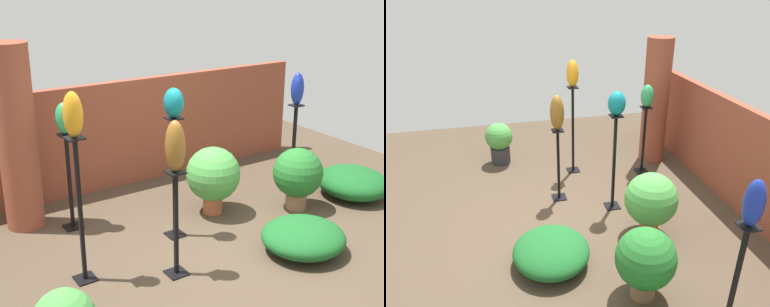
# 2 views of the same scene
# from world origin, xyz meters

# --- Properties ---
(ground_plane) EXTENTS (8.00, 8.00, 0.00)m
(ground_plane) POSITION_xyz_m (0.00, 0.00, 0.00)
(ground_plane) COLOR #4C3D2D
(brick_wall_back) EXTENTS (5.60, 0.12, 1.45)m
(brick_wall_back) POSITION_xyz_m (0.00, 2.34, 0.72)
(brick_wall_back) COLOR brown
(brick_wall_back) RESTS_ON ground
(brick_pillar) EXTENTS (0.43, 0.43, 2.12)m
(brick_pillar) POSITION_xyz_m (-1.59, 1.82, 1.06)
(brick_pillar) COLOR brown
(brick_pillar) RESTS_ON ground
(pedestal_cobalt) EXTENTS (0.20, 0.20, 1.13)m
(pedestal_cobalt) POSITION_xyz_m (1.89, 1.06, 0.52)
(pedestal_cobalt) COLOR black
(pedestal_cobalt) RESTS_ON ground
(pedestal_jade) EXTENTS (0.20, 0.20, 1.14)m
(pedestal_jade) POSITION_xyz_m (-1.16, 1.46, 0.52)
(pedestal_jade) COLOR black
(pedestal_jade) RESTS_ON ground
(pedestal_teal) EXTENTS (0.20, 0.20, 1.38)m
(pedestal_teal) POSITION_xyz_m (-0.26, 0.65, 0.64)
(pedestal_teal) COLOR black
(pedestal_teal) RESTS_ON ground
(pedestal_bronze) EXTENTS (0.20, 0.20, 1.08)m
(pedestal_bronze) POSITION_xyz_m (-0.67, -0.04, 0.49)
(pedestal_bronze) COLOR black
(pedestal_bronze) RESTS_ON ground
(pedestal_amber) EXTENTS (0.20, 0.20, 1.45)m
(pedestal_amber) POSITION_xyz_m (-1.47, 0.35, 0.67)
(pedestal_amber) COLOR black
(pedestal_amber) RESTS_ON ground
(art_vase_cobalt) EXTENTS (0.18, 0.16, 0.43)m
(art_vase_cobalt) POSITION_xyz_m (1.89, 1.06, 1.34)
(art_vase_cobalt) COLOR #192D9E
(art_vase_cobalt) RESTS_ON pedestal_cobalt
(art_vase_jade) EXTENTS (0.20, 0.20, 0.35)m
(art_vase_jade) POSITION_xyz_m (-1.16, 1.46, 1.31)
(art_vase_jade) COLOR #2D9356
(art_vase_jade) RESTS_ON pedestal_jade
(art_vase_teal) EXTENTS (0.21, 0.23, 0.32)m
(art_vase_teal) POSITION_xyz_m (-0.26, 0.65, 1.53)
(art_vase_teal) COLOR #0F727A
(art_vase_teal) RESTS_ON pedestal_teal
(art_vase_bronze) EXTENTS (0.19, 0.19, 0.49)m
(art_vase_bronze) POSITION_xyz_m (-0.67, -0.04, 1.33)
(art_vase_bronze) COLOR brown
(art_vase_bronze) RESTS_ON pedestal_bronze
(art_vase_amber) EXTENTS (0.18, 0.19, 0.41)m
(art_vase_amber) POSITION_xyz_m (-1.47, 0.35, 1.65)
(art_vase_amber) COLOR orange
(art_vase_amber) RESTS_ON pedestal_amber
(potted_plant_mid_right) EXTENTS (0.66, 0.66, 0.84)m
(potted_plant_mid_right) POSITION_xyz_m (0.43, 0.90, 0.49)
(potted_plant_mid_right) COLOR #B25B38
(potted_plant_mid_right) RESTS_ON ground
(potted_plant_front_left) EXTENTS (0.61, 0.61, 0.78)m
(potted_plant_front_left) POSITION_xyz_m (1.37, 0.43, 0.46)
(potted_plant_front_left) COLOR #936B4C
(potted_plant_front_left) RESTS_ON ground
(foliage_bed_east) EXTENTS (0.89, 0.96, 0.38)m
(foliage_bed_east) POSITION_xyz_m (2.26, 0.31, 0.19)
(foliage_bed_east) COLOR #195923
(foliage_bed_east) RESTS_ON ground
(foliage_bed_west) EXTENTS (0.91, 0.87, 0.33)m
(foliage_bed_west) POSITION_xyz_m (0.69, -0.40, 0.17)
(foliage_bed_west) COLOR #195923
(foliage_bed_west) RESTS_ON ground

